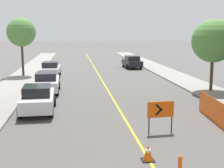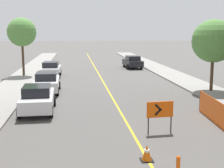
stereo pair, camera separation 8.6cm
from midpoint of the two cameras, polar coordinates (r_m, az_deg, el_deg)
The scene contains 12 objects.
lane_stripe at distance 31.90m, azimuth -2.23°, elevation 1.20°, with size 0.12×69.60×0.01m.
sidewalk_left at distance 32.18m, azimuth -16.12°, elevation 1.01°, with size 3.08×69.60×0.13m.
sidewalk_right at distance 33.45m, azimuth 11.12°, elevation 1.52°, with size 3.08×69.60×0.13m.
traffic_cone_farthest at distance 11.80m, azimuth 6.38°, elevation -12.40°, with size 0.47×0.47×0.61m.
arrow_barricade_primary at distance 14.60m, azimuth 8.72°, elevation -4.83°, with size 1.27×0.16×1.52m.
safety_mesh_fence at distance 17.24m, azimuth 17.92°, elevation -4.53°, with size 0.43×4.46×1.25m.
parked_car_curb_near at distance 18.81m, azimuth -13.56°, elevation -2.61°, with size 1.95×4.36×1.59m.
parked_car_curb_mid at distance 24.53m, azimuth -11.96°, elevation 0.30°, with size 1.94×4.33×1.59m.
parked_car_curb_far at distance 32.74m, azimuth -11.23°, elevation 2.65°, with size 1.95×4.35×1.59m.
parked_car_opposite_side at distance 39.92m, azimuth 3.62°, elevation 4.06°, with size 2.04×4.39×1.59m.
street_tree_left_near at distance 33.45m, azimuth -16.33°, elevation 9.06°, with size 2.93×2.93×5.92m.
street_tree_right_near at distance 25.13m, azimuth 17.94°, elevation 7.47°, with size 3.29×3.29×5.47m.
Camera 1 is at (-2.72, 3.37, 4.73)m, focal length 50.00 mm.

